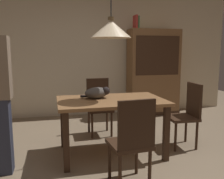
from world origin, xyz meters
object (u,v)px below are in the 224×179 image
Objects in this scene: chair_right_side at (187,112)px; book_red_tall at (135,22)px; cat_sleeping at (97,93)px; hutch_bookcase at (153,74)px; chair_far_back at (99,104)px; book_green_slim at (137,23)px; chair_near_front at (132,139)px; pendant_lamp at (111,29)px; dining_table at (111,107)px.

chair_right_side is 3.32× the size of book_red_tall.
cat_sleeping is 2.40m from hutch_bookcase.
book_green_slim is at bearing 45.23° from chair_far_back.
hutch_bookcase is at bearing 63.30° from chair_near_front.
cat_sleeping is at bearing 99.82° from chair_near_front.
chair_near_front is 0.72× the size of pendant_lamp.
dining_table is 1.51× the size of chair_right_side.
hutch_bookcase is 1.18m from book_red_tall.
pendant_lamp is (-1.13, 0.00, 1.15)m from chair_right_side.
book_red_tall is (0.98, 1.04, 1.48)m from chair_far_back.
cat_sleeping is (-1.29, 0.12, 0.32)m from chair_right_side.
dining_table is at bearing -118.26° from book_green_slim.
dining_table is 3.43× the size of cat_sleeping.
chair_far_back is 1.76m from chair_near_front.
chair_far_back is 1.00× the size of chair_near_front.
book_red_tall is at bearing 57.51° from cat_sleeping.
chair_right_side is 1.43m from chair_far_back.
book_red_tall is (1.15, 1.80, 1.16)m from cat_sleeping.
pendant_lamp reaches higher than book_green_slim.
dining_table is 2.55m from book_green_slim.
chair_far_back is 0.72× the size of pendant_lamp.
dining_table is at bearing -35.26° from cat_sleeping.
book_red_tall is 0.05m from book_green_slim.
chair_far_back is at bearing 77.85° from cat_sleeping.
hutch_bookcase is at bearing 53.63° from pendant_lamp.
dining_table is 0.89m from chair_near_front.
chair_far_back is 2.08m from book_green_slim.
chair_far_back is 0.50× the size of hutch_bookcase.
pendant_lamp reaches higher than cat_sleeping.
chair_near_front is 1.06m from cat_sleeping.
pendant_lamp is 4.64× the size of book_red_tall.
hutch_bookcase is at bearing -0.23° from book_green_slim.
chair_far_back is 2.28× the size of cat_sleeping.
chair_near_front is 3.58× the size of book_green_slim.
dining_table is 2.40m from hutch_bookcase.
book_green_slim is (1.03, 2.80, 1.47)m from chair_near_front.
chair_right_side is at bearing -87.15° from book_green_slim.
dining_table is 0.76× the size of hutch_bookcase.
book_red_tall is (-0.14, 1.92, 1.48)m from chair_right_side.
cat_sleeping is 1.57× the size of book_green_slim.
cat_sleeping is 0.86m from pendant_lamp.
dining_table is at bearing -89.92° from chair_far_back.
hutch_bookcase is 6.61× the size of book_red_tall.
chair_right_side is 1.42m from chair_near_front.
hutch_bookcase is at bearing 48.78° from cat_sleeping.
cat_sleeping is at bearing -122.49° from book_red_tall.
chair_right_side is 1.61m from pendant_lamp.
chair_far_back is at bearing -134.77° from book_green_slim.
hutch_bookcase is (0.29, 1.92, 0.38)m from chair_right_side.
pendant_lamp reaches higher than dining_table.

